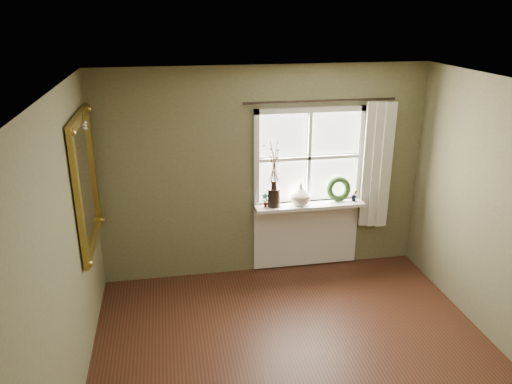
{
  "coord_description": "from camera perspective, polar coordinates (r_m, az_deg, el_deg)",
  "views": [
    {
      "loc": [
        -1.13,
        -3.4,
        3.21
      ],
      "look_at": [
        -0.23,
        1.55,
        1.34
      ],
      "focal_mm": 35.0,
      "sensor_mm": 36.0,
      "label": 1
    }
  ],
  "objects": [
    {
      "name": "dark_jug",
      "position": [
        6.06,
        2.05,
        -0.63
      ],
      "size": [
        0.19,
        0.19,
        0.23
      ],
      "primitive_type": "cylinder",
      "rotation": [
        0.0,
        0.0,
        -0.3
      ],
      "color": "black",
      "rests_on": "window_sill"
    },
    {
      "name": "curtain_rod",
      "position": [
        5.94,
        7.41,
        10.28
      ],
      "size": [
        1.84,
        0.03,
        0.03
      ],
      "primitive_type": "cylinder",
      "rotation": [
        0.0,
        1.57,
        0.0
      ],
      "color": "black",
      "rests_on": "wall_back"
    },
    {
      "name": "potted_plant_right",
      "position": [
        6.36,
        11.19,
        -0.37
      ],
      "size": [
        0.08,
        0.06,
        0.15
      ],
      "primitive_type": "imported",
      "rotation": [
        0.0,
        0.0,
        -0.0
      ],
      "color": "#2B441E",
      "rests_on": "window_sill"
    },
    {
      "name": "ceiling",
      "position": [
        3.63,
        8.07,
        10.6
      ],
      "size": [
        4.5,
        4.5,
        0.0
      ],
      "primitive_type": "plane",
      "color": "silver",
      "rests_on": "ground"
    },
    {
      "name": "gilt_mirror",
      "position": [
        5.28,
        -18.87,
        1.09
      ],
      "size": [
        0.1,
        1.16,
        1.38
      ],
      "color": "white",
      "rests_on": "wall_left"
    },
    {
      "name": "curtain",
      "position": [
        6.35,
        13.57,
        2.96
      ],
      "size": [
        0.36,
        0.12,
        1.59
      ],
      "primitive_type": "cube",
      "color": "beige",
      "rests_on": "wall_back"
    },
    {
      "name": "potted_plant_left",
      "position": [
        6.05,
        1.07,
        -0.94
      ],
      "size": [
        0.1,
        0.09,
        0.17
      ],
      "primitive_type": "imported",
      "rotation": [
        0.0,
        0.0,
        -0.29
      ],
      "color": "#2B441E",
      "rests_on": "window_sill"
    },
    {
      "name": "wreath",
      "position": [
        6.31,
        9.4,
        0.05
      ],
      "size": [
        0.33,
        0.16,
        0.33
      ],
      "primitive_type": "torus",
      "rotation": [
        1.36,
        0.0,
        0.06
      ],
      "color": "#2B441E",
      "rests_on": "window_sill"
    },
    {
      "name": "cream_vase",
      "position": [
        6.13,
        5.1,
        -0.25
      ],
      "size": [
        0.3,
        0.3,
        0.27
      ],
      "primitive_type": "imported",
      "rotation": [
        0.0,
        0.0,
        0.17
      ],
      "color": "silver",
      "rests_on": "window_sill"
    },
    {
      "name": "wall_back",
      "position": [
        6.12,
        0.85,
        2.23
      ],
      "size": [
        4.0,
        0.1,
        2.6
      ],
      "primitive_type": "cube",
      "color": "#6A6846",
      "rests_on": "ground"
    },
    {
      "name": "wall_left",
      "position": [
        4.01,
        -22.57,
        -9.74
      ],
      "size": [
        0.1,
        4.5,
        2.6
      ],
      "primitive_type": "cube",
      "color": "#6A6846",
      "rests_on": "ground"
    },
    {
      "name": "window_sill",
      "position": [
        6.21,
        6.13,
        -1.51
      ],
      "size": [
        1.36,
        0.26,
        0.04
      ],
      "primitive_type": "cube",
      "color": "white",
      "rests_on": "wall_back"
    },
    {
      "name": "window_apron",
      "position": [
        6.49,
        5.72,
        -4.77
      ],
      "size": [
        1.36,
        0.04,
        0.88
      ],
      "primitive_type": "cube",
      "color": "white",
      "rests_on": "ground"
    },
    {
      "name": "window_frame",
      "position": [
        6.12,
        6.05,
        3.9
      ],
      "size": [
        1.36,
        0.06,
        1.24
      ],
      "color": "white",
      "rests_on": "wall_back"
    }
  ]
}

